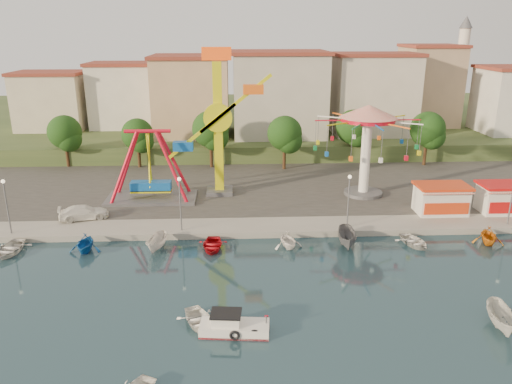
{
  "coord_description": "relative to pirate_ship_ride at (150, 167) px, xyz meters",
  "views": [
    {
      "loc": [
        -2.93,
        -31.53,
        18.99
      ],
      "look_at": [
        -0.81,
        14.0,
        4.0
      ],
      "focal_mm": 35.0,
      "sensor_mm": 36.0,
      "label": 1
    }
  ],
  "objects": [
    {
      "name": "ground",
      "position": [
        12.22,
        -22.26,
        -4.39
      ],
      "size": [
        200.0,
        200.0,
        0.0
      ],
      "primitive_type": "plane",
      "color": "#15303C",
      "rests_on": "ground"
    },
    {
      "name": "quay_deck",
      "position": [
        12.22,
        39.74,
        -4.09
      ],
      "size": [
        200.0,
        100.0,
        0.6
      ],
      "primitive_type": "cube",
      "color": "#9E998E",
      "rests_on": "ground"
    },
    {
      "name": "asphalt_pad",
      "position": [
        12.22,
        7.74,
        -3.79
      ],
      "size": [
        90.0,
        28.0,
        0.01
      ],
      "primitive_type": "cube",
      "color": "#4C4944",
      "rests_on": "quay_deck"
    },
    {
      "name": "hill_terrace",
      "position": [
        12.22,
        44.74,
        -2.89
      ],
      "size": [
        200.0,
        60.0,
        3.0
      ],
      "primitive_type": "cube",
      "color": "#384C26",
      "rests_on": "ground"
    },
    {
      "name": "pirate_ship_ride",
      "position": [
        0.0,
        0.0,
        0.0
      ],
      "size": [
        10.0,
        5.0,
        8.0
      ],
      "color": "#59595E",
      "rests_on": "quay_deck"
    },
    {
      "name": "kamikaze_tower",
      "position": [
        8.04,
        1.7,
        4.02
      ],
      "size": [
        8.05,
        3.1,
        16.5
      ],
      "color": "#59595E",
      "rests_on": "quay_deck"
    },
    {
      "name": "wave_swinger",
      "position": [
        24.28,
        0.6,
        3.8
      ],
      "size": [
        11.6,
        11.6,
        10.4
      ],
      "color": "#59595E",
      "rests_on": "quay_deck"
    },
    {
      "name": "booth_left",
      "position": [
        30.8,
        -5.78,
        -2.23
      ],
      "size": [
        5.4,
        3.78,
        3.08
      ],
      "color": "white",
      "rests_on": "quay_deck"
    },
    {
      "name": "booth_mid",
      "position": [
        37.55,
        -5.78,
        -2.23
      ],
      "size": [
        5.4,
        3.78,
        3.08
      ],
      "color": "white",
      "rests_on": "quay_deck"
    },
    {
      "name": "lamp_post_0",
      "position": [
        -11.78,
        -9.26,
        -1.29
      ],
      "size": [
        0.14,
        0.14,
        5.0
      ],
      "primitive_type": "cylinder",
      "color": "#59595E",
      "rests_on": "quay_deck"
    },
    {
      "name": "lamp_post_1",
      "position": [
        4.22,
        -9.26,
        -1.29
      ],
      "size": [
        0.14,
        0.14,
        5.0
      ],
      "primitive_type": "cylinder",
      "color": "#59595E",
      "rests_on": "quay_deck"
    },
    {
      "name": "lamp_post_2",
      "position": [
        20.22,
        -9.26,
        -1.29
      ],
      "size": [
        0.14,
        0.14,
        5.0
      ],
      "primitive_type": "cylinder",
      "color": "#59595E",
      "rests_on": "quay_deck"
    },
    {
      "name": "lamp_post_3",
      "position": [
        36.22,
        -9.26,
        -1.29
      ],
      "size": [
        0.14,
        0.14,
        5.0
      ],
      "primitive_type": "cylinder",
      "color": "#59595E",
      "rests_on": "quay_deck"
    },
    {
      "name": "tree_0",
      "position": [
        -13.78,
        14.71,
        1.08
      ],
      "size": [
        4.6,
        4.6,
        7.19
      ],
      "color": "#382314",
      "rests_on": "quay_deck"
    },
    {
      "name": "tree_1",
      "position": [
        -3.78,
        13.98,
        0.81
      ],
      "size": [
        4.35,
        4.35,
        6.8
      ],
      "color": "#382314",
      "rests_on": "quay_deck"
    },
    {
      "name": "tree_2",
      "position": [
        6.22,
        13.55,
        1.52
      ],
      "size": [
        5.02,
        5.02,
        7.85
      ],
      "color": "#382314",
      "rests_on": "quay_deck"
    },
    {
      "name": "tree_3",
      "position": [
        16.22,
        12.1,
        1.16
      ],
      "size": [
        4.68,
        4.68,
        7.32
      ],
      "color": "#382314",
      "rests_on": "quay_deck"
    },
    {
      "name": "tree_4",
      "position": [
        26.22,
        15.09,
        1.35
      ],
      "size": [
        4.86,
        4.86,
        7.6
      ],
      "color": "#382314",
      "rests_on": "quay_deck"
    },
    {
      "name": "tree_5",
      "position": [
        36.22,
        13.27,
        1.31
      ],
      "size": [
        4.83,
        4.83,
        7.54
      ],
      "color": "#382314",
      "rests_on": "quay_deck"
    },
    {
      "name": "building_0",
      "position": [
        -21.15,
        23.8,
        4.54
      ],
      "size": [
        9.26,
        9.53,
        11.87
      ],
      "primitive_type": "cube",
      "color": "beige",
      "rests_on": "hill_terrace"
    },
    {
      "name": "building_1",
      "position": [
        -9.11,
        29.12,
        2.92
      ],
      "size": [
        12.33,
        9.01,
        8.63
      ],
      "primitive_type": "cube",
      "color": "silver",
      "rests_on": "hill_terrace"
    },
    {
      "name": "building_2",
      "position": [
        4.04,
        29.7,
        4.22
      ],
      "size": [
        11.95,
        9.28,
        11.23
      ],
      "primitive_type": "cube",
      "color": "tan",
      "rests_on": "hill_terrace"
    },
    {
      "name": "building_3",
      "position": [
        17.83,
        26.54,
        3.2
      ],
      "size": [
        12.59,
        10.5,
        9.2
      ],
      "primitive_type": "cube",
      "color": "beige",
      "rests_on": "hill_terrace"
    },
    {
      "name": "building_4",
      "position": [
        31.29,
        29.94,
        3.22
      ],
      "size": [
        10.75,
        9.23,
        9.24
      ],
      "primitive_type": "cube",
      "color": "beige",
      "rests_on": "hill_terrace"
    },
    {
      "name": "building_5",
      "position": [
        44.59,
        28.07,
        4.21
      ],
      "size": [
        12.77,
        10.96,
        11.21
      ],
      "primitive_type": "cube",
      "color": "tan",
      "rests_on": "hill_terrace"
    },
    {
      "name": "minaret",
      "position": [
        48.22,
        31.74,
        8.15
      ],
      "size": [
        2.8,
        2.8,
        18.0
      ],
      "color": "silver",
      "rests_on": "hill_terrace"
    },
    {
      "name": "cabin_motorboat",
      "position": [
        9.08,
        -25.58,
        -3.97
      ],
      "size": [
        4.66,
        2.14,
        1.59
      ],
      "rotation": [
        0.0,
        0.0,
        -0.1
      ],
      "color": "white",
      "rests_on": "ground"
    },
    {
      "name": "rowboat_a",
      "position": [
        6.81,
        -24.57,
        -4.03
      ],
      "size": [
        3.61,
        4.16,
        0.72
      ],
      "primitive_type": "imported",
      "rotation": [
        0.0,
        0.0,
        0.38
      ],
      "color": "white",
      "rests_on": "ground"
    },
    {
      "name": "skiff",
      "position": [
        26.86,
        -25.96,
        -3.64
      ],
      "size": [
        2.15,
        4.13,
        1.52
      ],
      "primitive_type": "imported",
      "rotation": [
        0.0,
        0.0,
        -0.18
      ],
      "color": "silver",
      "rests_on": "ground"
    },
    {
      "name": "van",
      "position": [
        -5.92,
        -5.83,
        -3.09
      ],
      "size": [
        5.19,
        3.2,
        1.4
      ],
      "primitive_type": "imported",
      "rotation": [
        0.0,
        0.0,
        1.84
      ],
      "color": "white",
      "rests_on": "quay_deck"
    },
    {
      "name": "moored_boat_0",
      "position": [
        -10.66,
        -12.46,
        -3.98
      ],
      "size": [
        2.99,
        4.11,
        0.83
      ],
      "primitive_type": "imported",
      "rotation": [
        0.0,
        0.0,
        -0.03
      ],
      "color": "silver",
      "rests_on": "ground"
    },
    {
      "name": "moored_boat_1",
      "position": [
        -4.02,
        -12.46,
        -3.55
      ],
      "size": [
        2.82,
        3.25,
        1.69
      ],
      "primitive_type": "imported",
      "rotation": [
        0.0,
        0.0,
        -0.02
      ],
      "color": "#12509D",
      "rests_on": "ground"
    },
    {
      "name": "moored_boat_2",
      "position": [
        2.35,
        -12.46,
        -3.7
      ],
      "size": [
        2.09,
        3.82,
        1.4
      ],
      "primitive_type": "imported",
      "rotation": [
        0.0,
        0.0,
        -0.21
      ],
      "color": "silver",
      "rests_on": "ground"
    },
    {
      "name": "moored_boat_3",
      "position": [
        7.25,
        -12.46,
        -4.01
      ],
      "size": [
        2.76,
        3.78,
        0.76
      ],
      "primitive_type": "imported",
      "rotation": [
        0.0,
        0.0,
        -0.04
      ],
      "color": "red",
      "rests_on": "ground"
    },
    {
      "name": "moored_boat_4",
      "position": [
        14.13,
        -12.46,
        -3.61
      ],
      "size": [
        3.27,
        3.55,
        1.57
      ],
      "primitive_type": "imported",
      "rotation": [
        0.0,
        0.0,
        0.27
      ],
      "color": "white",
      "rests_on": "ground"
    },
    {
      "name": "moored_boat_5",
      "position": [
        19.55,
        -12.46,
        -3.58
      ],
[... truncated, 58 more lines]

